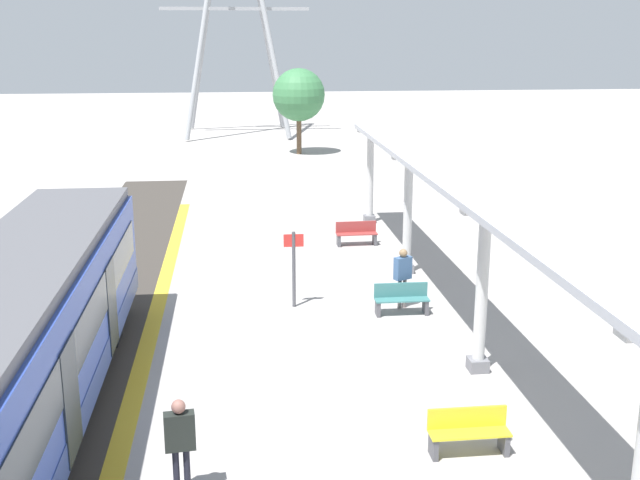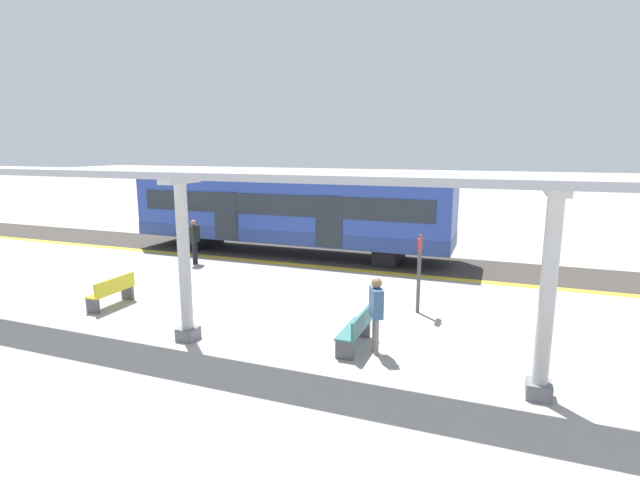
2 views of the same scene
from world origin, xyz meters
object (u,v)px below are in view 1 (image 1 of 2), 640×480
at_px(canopy_pillar_fifth, 370,176).
at_px(platform_info_sign, 294,262).
at_px(bench_mid_platform, 356,233).
at_px(bench_far_end, 401,299).
at_px(train_near_carriage, 24,342).
at_px(canopy_pillar_fourth, 408,214).
at_px(passenger_by_the_benches, 403,271).
at_px(bench_near_end, 468,431).
at_px(canopy_pillar_third, 482,291).
at_px(passenger_waiting_near_edge, 180,436).

bearing_deg(canopy_pillar_fifth, platform_info_sign, -111.47).
height_order(bench_mid_platform, bench_far_end, same).
distance_m(train_near_carriage, canopy_pillar_fourth, 13.36).
bearing_deg(platform_info_sign, canopy_pillar_fifth, 68.53).
distance_m(canopy_pillar_fifth, bench_mid_platform, 3.89).
xyz_separation_m(canopy_pillar_fourth, passenger_by_the_benches, (-0.85, -3.29, -0.86)).
relative_size(train_near_carriage, bench_near_end, 9.18).
distance_m(canopy_pillar_third, passenger_waiting_near_edge, 7.84).
bearing_deg(train_near_carriage, bench_mid_platform, 56.71).
bearing_deg(bench_mid_platform, canopy_pillar_fifth, 72.51).
height_order(platform_info_sign, passenger_waiting_near_edge, platform_info_sign).
distance_m(canopy_pillar_fifth, platform_info_sign, 10.60).
bearing_deg(platform_info_sign, canopy_pillar_fourth, 36.35).
bearing_deg(platform_info_sign, canopy_pillar_third, -51.12).
distance_m(canopy_pillar_third, bench_mid_platform, 11.37).
height_order(train_near_carriage, canopy_pillar_fourth, canopy_pillar_fourth).
distance_m(bench_mid_platform, passenger_waiting_near_edge, 16.49).
bearing_deg(platform_info_sign, bench_near_end, -72.78).
height_order(canopy_pillar_fourth, platform_info_sign, canopy_pillar_fourth).
bearing_deg(train_near_carriage, platform_info_sign, 48.79).
xyz_separation_m(train_near_carriage, canopy_pillar_third, (9.55, 1.69, 0.11)).
height_order(canopy_pillar_fourth, canopy_pillar_fifth, same).
distance_m(bench_mid_platform, bench_far_end, 7.33).
height_order(train_near_carriage, passenger_waiting_near_edge, train_near_carriage).
relative_size(canopy_pillar_fourth, bench_mid_platform, 2.54).
xyz_separation_m(bench_far_end, passenger_by_the_benches, (0.12, 0.47, 0.64)).
bearing_deg(bench_mid_platform, platform_info_sign, -113.51).
bearing_deg(canopy_pillar_third, train_near_carriage, -170.00).
bearing_deg(passenger_by_the_benches, passenger_waiting_near_edge, -122.87).
distance_m(canopy_pillar_fourth, canopy_pillar_fifth, 7.00).
bearing_deg(canopy_pillar_fifth, train_near_carriage, -120.32).
xyz_separation_m(canopy_pillar_fifth, bench_far_end, (-0.97, -10.75, -1.50)).
relative_size(platform_info_sign, passenger_waiting_near_edge, 1.25).
relative_size(canopy_pillar_fifth, bench_near_end, 2.55).
xyz_separation_m(platform_info_sign, passenger_waiting_near_edge, (-2.60, -9.15, -0.23)).
bearing_deg(passenger_waiting_near_edge, bench_far_end, 56.25).
relative_size(canopy_pillar_fourth, platform_info_sign, 1.75).
bearing_deg(canopy_pillar_fourth, bench_far_end, -104.42).
bearing_deg(canopy_pillar_third, passenger_by_the_benches, 100.97).
distance_m(bench_mid_platform, passenger_by_the_benches, 6.89).
distance_m(passenger_waiting_near_edge, passenger_by_the_benches, 10.37).
height_order(bench_mid_platform, passenger_by_the_benches, passenger_by_the_benches).
relative_size(canopy_pillar_third, bench_near_end, 2.55).
relative_size(canopy_pillar_fourth, canopy_pillar_fifth, 1.00).
distance_m(canopy_pillar_fifth, bench_far_end, 10.90).
height_order(bench_near_end, passenger_waiting_near_edge, passenger_waiting_near_edge).
relative_size(train_near_carriage, bench_far_end, 9.18).
bearing_deg(passenger_waiting_near_edge, bench_mid_platform, 70.89).
relative_size(canopy_pillar_third, canopy_pillar_fifth, 1.00).
relative_size(canopy_pillar_fifth, platform_info_sign, 1.75).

